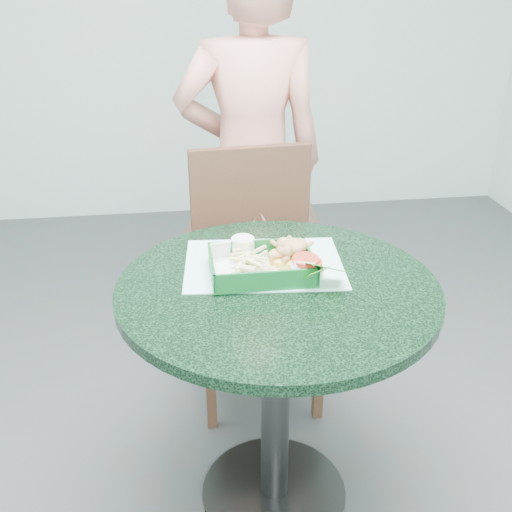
{
  "coord_description": "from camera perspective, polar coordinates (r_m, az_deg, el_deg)",
  "views": [
    {
      "loc": [
        -0.24,
        -1.37,
        1.53
      ],
      "look_at": [
        -0.04,
        0.1,
        0.8
      ],
      "focal_mm": 42.0,
      "sensor_mm": 36.0,
      "label": 1
    }
  ],
  "objects": [
    {
      "name": "placemat",
      "position": [
        1.69,
        0.73,
        -1.33
      ],
      "size": [
        0.47,
        0.37,
        0.0
      ],
      "primitive_type": "cube",
      "rotation": [
        0.0,
        0.0,
        -0.09
      ],
      "color": "#B0EBE7",
      "rests_on": "cafe_table"
    },
    {
      "name": "garnish_cup",
      "position": [
        1.59,
        5.21,
        -1.73
      ],
      "size": [
        0.13,
        0.13,
        0.05
      ],
      "rotation": [
        0.0,
        0.0,
        -0.22
      ],
      "color": "white",
      "rests_on": "food_basket"
    },
    {
      "name": "cafe_table",
      "position": [
        1.69,
        1.97,
        -8.28
      ],
      "size": [
        0.86,
        0.86,
        0.75
      ],
      "color": "#2E2E2F",
      "rests_on": "floor"
    },
    {
      "name": "sauce_ramekin",
      "position": [
        1.7,
        -1.24,
        0.65
      ],
      "size": [
        0.07,
        0.07,
        0.04
      ],
      "rotation": [
        0.0,
        0.0,
        0.29
      ],
      "color": "white",
      "rests_on": "food_basket"
    },
    {
      "name": "diner_person",
      "position": [
        2.38,
        -0.47,
        10.16
      ],
      "size": [
        0.64,
        0.42,
        1.76
      ],
      "primitive_type": "imported",
      "rotation": [
        0.0,
        0.0,
        3.14
      ],
      "color": "tan",
      "rests_on": "floor"
    },
    {
      "name": "floor",
      "position": [
        2.07,
        1.71,
        -21.66
      ],
      "size": [
        4.0,
        5.0,
        0.02
      ],
      "primitive_type": "cube",
      "color": "#303335",
      "rests_on": "ground"
    },
    {
      "name": "dining_chair",
      "position": [
        2.25,
        -0.13,
        -0.2
      ],
      "size": [
        0.46,
        0.46,
        0.93
      ],
      "rotation": [
        0.0,
        0.0,
        0.08
      ],
      "color": "brown",
      "rests_on": "floor"
    },
    {
      "name": "food_basket",
      "position": [
        1.63,
        0.52,
        -1.85
      ],
      "size": [
        0.28,
        0.2,
        0.06
      ],
      "rotation": [
        0.0,
        0.0,
        0.0
      ],
      "color": "#0B5520",
      "rests_on": "placemat"
    },
    {
      "name": "crab_sandwich",
      "position": [
        1.66,
        3.43,
        -0.09
      ],
      "size": [
        0.13,
        0.13,
        0.07
      ],
      "rotation": [
        0.0,
        0.0,
        0.42
      ],
      "color": "gold",
      "rests_on": "food_basket"
    },
    {
      "name": "fries_pile",
      "position": [
        1.64,
        -0.41,
        -0.96
      ],
      "size": [
        0.12,
        0.13,
        0.04
      ],
      "primitive_type": null,
      "rotation": [
        0.0,
        0.0,
        -0.21
      ],
      "color": "beige",
      "rests_on": "food_basket"
    }
  ]
}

